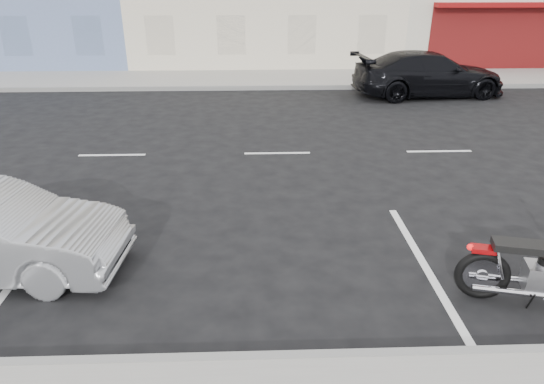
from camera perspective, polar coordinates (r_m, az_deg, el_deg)
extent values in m
plane|color=black|center=(12.11, 10.14, 4.62)|extent=(120.00, 120.00, 0.00)
cube|color=gray|center=(20.39, -9.18, 12.95)|extent=(80.00, 3.40, 0.15)
cube|color=gray|center=(6.24, -26.29, -17.87)|extent=(80.00, 0.12, 0.16)
cube|color=gray|center=(18.73, -9.77, 11.92)|extent=(80.00, 0.12, 0.16)
imported|color=black|center=(18.40, 17.92, 13.09)|extent=(5.49, 2.69, 1.54)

